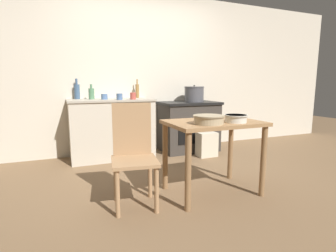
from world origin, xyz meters
TOP-DOWN VIEW (x-y plane):
  - ground_plane at (0.00, 0.00)m, footprint 14.00×14.00m
  - wall_back at (0.00, 1.58)m, footprint 8.00×0.07m
  - counter_cabinet at (-0.56, 1.27)m, footprint 1.23×0.59m
  - stove at (0.71, 1.25)m, footprint 0.95×0.64m
  - work_table at (0.14, -0.42)m, footprint 0.92×0.63m
  - chair at (-0.66, -0.36)m, footprint 0.46×0.46m
  - flour_sack at (0.80, 0.79)m, footprint 0.30×0.21m
  - stock_pot at (0.80, 1.23)m, footprint 0.33×0.33m
  - mixing_bowl_large at (0.29, -0.57)m, footprint 0.22×0.22m
  - mixing_bowl_small at (-0.00, -0.56)m, footprint 0.29×0.29m
  - bottle_far_left at (-1.02, 1.48)m, footprint 0.08×0.08m
  - bottle_left at (-0.83, 1.33)m, footprint 0.08×0.08m
  - bottle_mid_left at (-0.11, 1.45)m, footprint 0.06×0.06m
  - cup_center_left at (-0.48, 1.06)m, footprint 0.09×0.09m
  - cup_center at (-0.66, 1.22)m, footprint 0.09×0.09m
  - cup_center_right at (-0.28, 1.06)m, footprint 0.08×0.08m

SIDE VIEW (x-z plane):
  - ground_plane at x=0.00m, z-range 0.00..0.00m
  - flour_sack at x=0.80m, z-range 0.00..0.37m
  - stove at x=0.71m, z-range 0.00..0.82m
  - counter_cabinet at x=-0.56m, z-range 0.00..0.89m
  - chair at x=-0.66m, z-range 0.02..0.96m
  - work_table at x=0.14m, z-range 0.24..0.98m
  - mixing_bowl_large at x=0.29m, z-range 0.75..0.82m
  - mixing_bowl_small at x=0.00m, z-range 0.75..0.83m
  - cup_center at x=-0.66m, z-range 0.89..0.97m
  - cup_center_left at x=-0.48m, z-range 0.89..0.98m
  - cup_center_right at x=-0.28m, z-range 0.89..0.99m
  - stock_pot at x=0.80m, z-range 0.80..1.08m
  - bottle_left at x=-0.83m, z-range 0.86..1.08m
  - bottle_mid_left at x=-0.11m, z-range 0.85..1.15m
  - bottle_far_left at x=-1.02m, z-range 0.85..1.15m
  - wall_back at x=0.00m, z-range 0.00..2.55m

